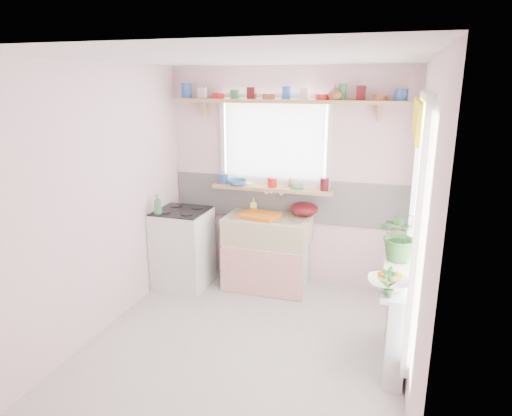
% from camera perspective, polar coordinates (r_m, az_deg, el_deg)
% --- Properties ---
extents(room, '(3.20, 3.20, 3.20)m').
position_cam_1_polar(room, '(4.44, 10.04, 2.88)').
color(room, silver).
rests_on(room, ground).
extents(sink_unit, '(0.95, 0.65, 1.11)m').
position_cam_1_polar(sink_unit, '(5.28, 1.42, -5.49)').
color(sink_unit, white).
rests_on(sink_unit, ground).
extents(cooker, '(0.58, 0.58, 0.93)m').
position_cam_1_polar(cooker, '(5.38, -9.11, -4.94)').
color(cooker, white).
rests_on(cooker, ground).
extents(radiator_ledge, '(0.22, 0.95, 0.78)m').
position_cam_1_polar(radiator_ledge, '(4.13, 17.15, -13.08)').
color(radiator_ledge, white).
rests_on(radiator_ledge, ground).
extents(windowsill, '(1.40, 0.22, 0.04)m').
position_cam_1_polar(windowsill, '(5.24, 2.03, 2.45)').
color(windowsill, tan).
rests_on(windowsill, room).
extents(pine_shelf, '(2.52, 0.24, 0.04)m').
position_cam_1_polar(pine_shelf, '(5.07, 3.79, 13.17)').
color(pine_shelf, tan).
rests_on(pine_shelf, room).
extents(shelf_crockery, '(2.47, 0.11, 0.12)m').
position_cam_1_polar(shelf_crockery, '(5.07, 3.60, 14.02)').
color(shelf_crockery, '#3359A5').
rests_on(shelf_crockery, pine_shelf).
extents(sill_crockery, '(1.35, 0.11, 0.12)m').
position_cam_1_polar(sill_crockery, '(5.23, 2.04, 3.27)').
color(sill_crockery, '#3359A5').
rests_on(sill_crockery, windowsill).
extents(dish_tray, '(0.47, 0.39, 0.04)m').
position_cam_1_polar(dish_tray, '(5.14, 0.46, -0.92)').
color(dish_tray, orange).
rests_on(dish_tray, sink_unit).
extents(colander, '(0.41, 0.41, 0.15)m').
position_cam_1_polar(colander, '(5.23, 6.03, -0.10)').
color(colander, '#601016').
rests_on(colander, sink_unit).
extents(jade_plant, '(0.51, 0.47, 0.48)m').
position_cam_1_polar(jade_plant, '(4.25, 17.80, -3.19)').
color(jade_plant, '#356528').
rests_on(jade_plant, radiator_ledge).
extents(fruit_bowl, '(0.37, 0.37, 0.08)m').
position_cam_1_polar(fruit_bowl, '(3.72, 16.23, -9.09)').
color(fruit_bowl, silver).
rests_on(fruit_bowl, radiator_ledge).
extents(herb_pot, '(0.14, 0.10, 0.24)m').
position_cam_1_polar(herb_pot, '(3.55, 16.25, -8.93)').
color(herb_pot, '#35712D').
rests_on(herb_pot, radiator_ledge).
extents(soap_bottle_sink, '(0.09, 0.10, 0.17)m').
position_cam_1_polar(soap_bottle_sink, '(5.38, -0.32, 0.53)').
color(soap_bottle_sink, '#D8E967').
rests_on(soap_bottle_sink, sink_unit).
extents(sill_cup, '(0.17, 0.17, 0.11)m').
position_cam_1_polar(sill_cup, '(5.23, 4.77, 3.19)').
color(sill_cup, beige).
rests_on(sill_cup, windowsill).
extents(sill_bowl, '(0.25, 0.25, 0.07)m').
position_cam_1_polar(sill_bowl, '(5.30, -2.41, 3.18)').
color(sill_bowl, teal).
rests_on(sill_bowl, windowsill).
extents(shelf_vase, '(0.15, 0.15, 0.16)m').
position_cam_1_polar(shelf_vase, '(4.90, 9.88, 14.05)').
color(shelf_vase, '#964B2E').
rests_on(shelf_vase, pine_shelf).
extents(cooker_bottle, '(0.11, 0.11, 0.22)m').
position_cam_1_polar(cooker_bottle, '(5.11, -12.21, 0.45)').
color(cooker_bottle, '#468D4B').
rests_on(cooker_bottle, cooker).
extents(fruit, '(0.20, 0.14, 0.10)m').
position_cam_1_polar(fruit, '(3.70, 16.40, -8.19)').
color(fruit, orange).
rests_on(fruit, fruit_bowl).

